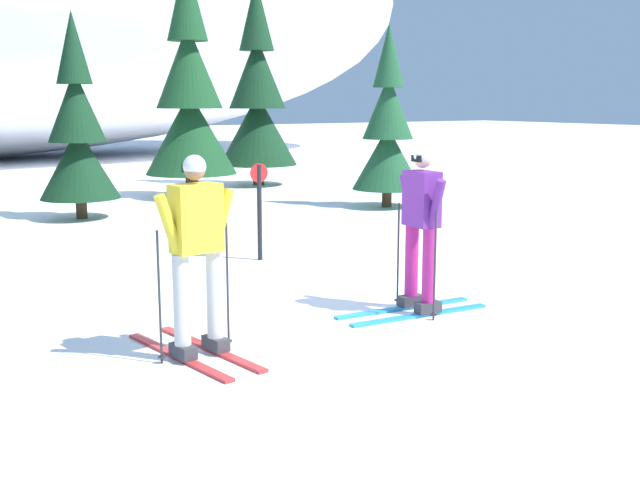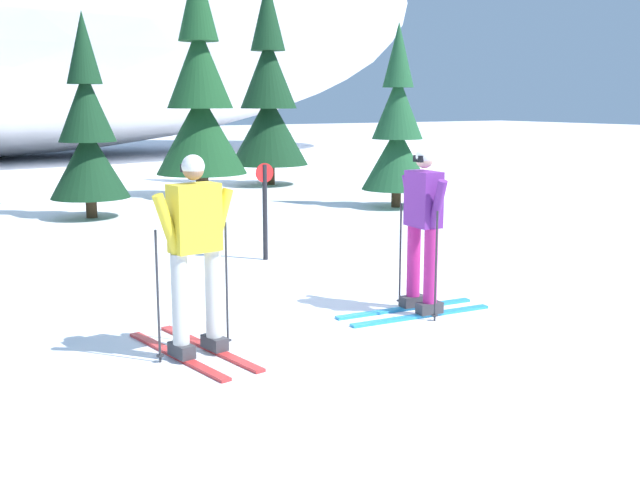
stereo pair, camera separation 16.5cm
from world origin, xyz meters
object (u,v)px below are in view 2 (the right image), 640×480
object	(u,v)px
skier_yellow_jacket	(195,251)
pine_tree_right	(269,100)
skier_purple_jacket	(422,227)
pine_tree_center	(88,133)
pine_tree_far_right	(397,131)
pine_tree_center_right	(200,98)
trail_marker_post	(265,205)

from	to	relation	value
skier_yellow_jacket	pine_tree_right	world-z (taller)	pine_tree_right
skier_purple_jacket	pine_tree_center	size ratio (longest dim) A/B	0.45
pine_tree_far_right	pine_tree_center_right	bearing A→B (deg)	126.88
pine_tree_center_right	pine_tree_right	bearing A→B (deg)	31.13
pine_tree_center_right	pine_tree_far_right	bearing A→B (deg)	-53.12
pine_tree_center_right	pine_tree_far_right	world-z (taller)	pine_tree_center_right
skier_purple_jacket	pine_tree_center	distance (m)	9.07
pine_tree_center	pine_tree_right	size ratio (longest dim) A/B	0.72
skier_purple_jacket	pine_tree_far_right	xyz separation A→B (m)	(4.87, 7.09, 0.70)
skier_yellow_jacket	pine_tree_center_right	size ratio (longest dim) A/B	0.33
skier_purple_jacket	skier_yellow_jacket	xyz separation A→B (m)	(-2.67, -0.12, 0.02)
pine_tree_center	pine_tree_far_right	distance (m)	6.44
skier_purple_jacket	pine_tree_center_right	xyz separation A→B (m)	(1.93, 11.02, 1.40)
pine_tree_center	pine_tree_center_right	xyz separation A→B (m)	(3.22, 2.07, 0.68)
pine_tree_right	trail_marker_post	world-z (taller)	pine_tree_right
pine_tree_far_right	trail_marker_post	xyz separation A→B (m)	(-5.04, -3.63, -0.85)
pine_tree_center	pine_tree_right	world-z (taller)	pine_tree_right
skier_yellow_jacket	pine_tree_right	xyz separation A→B (m)	(7.25, 12.74, 1.35)
trail_marker_post	skier_yellow_jacket	bearing A→B (deg)	-124.94
skier_purple_jacket	trail_marker_post	size ratio (longest dim) A/B	1.28
skier_purple_jacket	pine_tree_far_right	distance (m)	8.63
skier_purple_jacket	pine_tree_center	bearing A→B (deg)	98.23
pine_tree_far_right	pine_tree_center	bearing A→B (deg)	163.26
skier_purple_jacket	skier_yellow_jacket	distance (m)	2.68
skier_yellow_jacket	skier_purple_jacket	bearing A→B (deg)	2.54
skier_yellow_jacket	pine_tree_far_right	xyz separation A→B (m)	(7.55, 7.21, 0.67)
skier_purple_jacket	pine_tree_center_right	world-z (taller)	pine_tree_center_right
skier_purple_jacket	skier_yellow_jacket	world-z (taller)	skier_yellow_jacket
skier_yellow_jacket	trail_marker_post	bearing A→B (deg)	55.06
pine_tree_center	pine_tree_right	distance (m)	6.95
pine_tree_center	trail_marker_post	world-z (taller)	pine_tree_center
pine_tree_right	pine_tree_far_right	distance (m)	5.57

